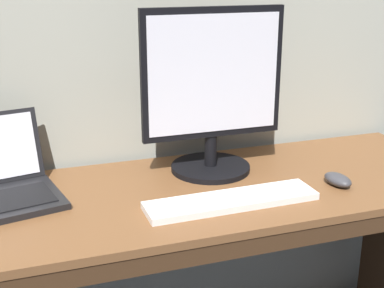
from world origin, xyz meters
TOP-DOWN VIEW (x-y plane):
  - desk at (0.00, -0.01)m, footprint 1.89×0.59m
  - laptop_black at (-0.46, 0.10)m, footprint 0.35×0.35m
  - external_monitor at (0.18, 0.12)m, footprint 0.45×0.25m
  - wired_keyboard at (0.14, -0.13)m, footprint 0.49×0.13m
  - computer_mouse at (0.49, -0.11)m, footprint 0.07×0.11m

SIDE VIEW (x-z plane):
  - desk at x=0.00m, z-range 0.17..0.92m
  - wired_keyboard at x=0.14m, z-range 0.74..0.76m
  - computer_mouse at x=0.49m, z-range 0.74..0.78m
  - laptop_black at x=-0.46m, z-range 0.67..0.89m
  - external_monitor at x=0.18m, z-range 0.73..1.25m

